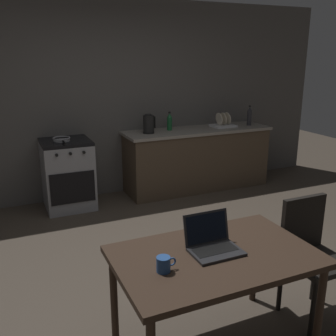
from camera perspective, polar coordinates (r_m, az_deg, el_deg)
The scene contains 13 objects.
ground_plane at distance 3.66m, azimuth 0.64°, elevation -15.26°, with size 12.00×12.00×0.00m, color #473D33.
back_wall at distance 5.48m, azimuth -6.95°, elevation 9.93°, with size 6.40×0.10×2.63m, color #565350.
kitchen_counter at distance 5.71m, azimuth 4.27°, elevation 1.38°, with size 2.16×0.64×0.89m.
stove_oven at distance 5.13m, azimuth -14.48°, elevation -0.89°, with size 0.60×0.62×0.89m.
dining_table at distance 2.55m, azimuth 6.94°, elevation -13.75°, with size 1.27×0.80×0.71m.
chair at distance 3.12m, azimuth 20.16°, elevation -11.17°, with size 0.40×0.40×0.91m.
laptop at distance 2.54m, azimuth 6.61°, elevation -10.98°, with size 0.32×0.27×0.22m.
electric_kettle at distance 5.28m, azimuth -2.87°, elevation 6.46°, with size 0.18×0.15×0.26m.
bottle at distance 6.00m, azimuth 11.84°, elevation 7.47°, with size 0.07×0.07×0.30m.
frying_pan at distance 4.98m, azimuth -15.33°, elevation 4.11°, with size 0.22×0.39×0.05m.
coffee_mug at distance 2.30m, azimuth -0.63°, elevation -13.93°, with size 0.12×0.08×0.09m.
dish_rack at distance 5.82m, azimuth 8.09°, elevation 6.46°, with size 0.34×0.26×0.21m.
bottle_b at distance 5.49m, azimuth 0.23°, elevation 6.83°, with size 0.07×0.07×0.26m.
Camera 1 is at (-1.30, -2.83, 1.92)m, focal length 41.56 mm.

